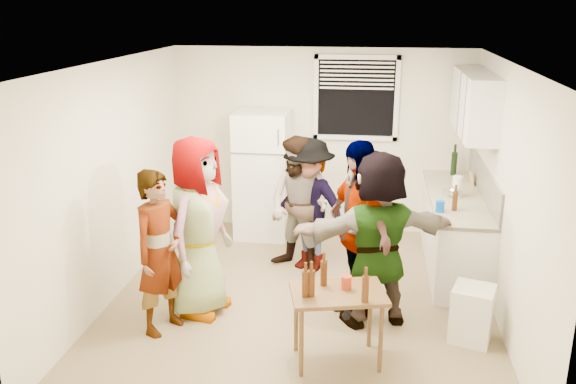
% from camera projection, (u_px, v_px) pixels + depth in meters
% --- Properties ---
extents(room, '(4.00, 4.50, 2.50)m').
position_uv_depth(room, '(301.00, 300.00, 6.54)').
color(room, silver).
rests_on(room, ground).
extents(window, '(1.12, 0.10, 1.06)m').
position_uv_depth(window, '(356.00, 98.00, 8.01)').
color(window, white).
rests_on(window, room).
extents(refrigerator, '(0.70, 0.70, 1.70)m').
position_uv_depth(refrigerator, '(263.00, 174.00, 8.16)').
color(refrigerator, white).
rests_on(refrigerator, ground).
extents(counter_lower, '(0.60, 2.20, 0.86)m').
position_uv_depth(counter_lower, '(454.00, 232.00, 7.26)').
color(counter_lower, white).
rests_on(counter_lower, ground).
extents(countertop, '(0.64, 2.22, 0.04)m').
position_uv_depth(countertop, '(457.00, 197.00, 7.13)').
color(countertop, '#B9B092').
rests_on(countertop, counter_lower).
extents(backsplash, '(0.03, 2.20, 0.36)m').
position_uv_depth(backsplash, '(484.00, 181.00, 7.03)').
color(backsplash, '#ACA89D').
rests_on(backsplash, countertop).
extents(upper_cabinets, '(0.34, 1.60, 0.70)m').
position_uv_depth(upper_cabinets, '(474.00, 103.00, 6.98)').
color(upper_cabinets, white).
rests_on(upper_cabinets, room).
extents(kettle, '(0.25, 0.22, 0.18)m').
position_uv_depth(kettle, '(454.00, 197.00, 7.05)').
color(kettle, silver).
rests_on(kettle, countertop).
extents(paper_towel, '(0.11, 0.11, 0.25)m').
position_uv_depth(paper_towel, '(456.00, 197.00, 7.06)').
color(paper_towel, white).
rests_on(paper_towel, countertop).
extents(wine_bottle, '(0.08, 0.08, 0.30)m').
position_uv_depth(wine_bottle, '(453.00, 175.00, 7.95)').
color(wine_bottle, black).
rests_on(wine_bottle, countertop).
extents(beer_bottle_counter, '(0.06, 0.06, 0.21)m').
position_uv_depth(beer_bottle_counter, '(454.00, 210.00, 6.60)').
color(beer_bottle_counter, '#47230C').
rests_on(beer_bottle_counter, countertop).
extents(blue_cup, '(0.09, 0.09, 0.12)m').
position_uv_depth(blue_cup, '(440.00, 212.00, 6.55)').
color(blue_cup, blue).
rests_on(blue_cup, countertop).
extents(picture_frame, '(0.02, 0.18, 0.15)m').
position_uv_depth(picture_frame, '(472.00, 179.00, 7.51)').
color(picture_frame, tan).
rests_on(picture_frame, countertop).
extents(trash_bin, '(0.45, 0.45, 0.54)m').
position_uv_depth(trash_bin, '(472.00, 316.00, 5.70)').
color(trash_bin, silver).
rests_on(trash_bin, ground).
extents(serving_table, '(0.91, 0.71, 0.68)m').
position_uv_depth(serving_table, '(336.00, 360.00, 5.44)').
color(serving_table, brown).
rests_on(serving_table, ground).
extents(beer_bottle_table, '(0.06, 0.06, 0.23)m').
position_uv_depth(beer_bottle_table, '(311.00, 296.00, 5.16)').
color(beer_bottle_table, '#47230C').
rests_on(beer_bottle_table, serving_table).
extents(red_cup, '(0.09, 0.09, 0.12)m').
position_uv_depth(red_cup, '(346.00, 289.00, 5.28)').
color(red_cup, '#A83215').
rests_on(red_cup, serving_table).
extents(guest_grey, '(2.00, 1.32, 0.59)m').
position_uv_depth(guest_grey, '(202.00, 310.00, 6.33)').
color(guest_grey, '#959595').
rests_on(guest_grey, ground).
extents(guest_stripe, '(1.71, 1.22, 0.39)m').
position_uv_depth(guest_stripe, '(165.00, 328.00, 5.97)').
color(guest_stripe, '#141933').
rests_on(guest_stripe, ground).
extents(guest_back_left, '(1.48, 1.80, 0.61)m').
position_uv_depth(guest_back_left, '(299.00, 270.00, 7.26)').
color(guest_back_left, '#4E3327').
rests_on(guest_back_left, ground).
extents(guest_back_right, '(1.71, 1.90, 0.59)m').
position_uv_depth(guest_back_right, '(308.00, 268.00, 7.32)').
color(guest_back_right, '#3C3B40').
rests_on(guest_back_right, ground).
extents(guest_black, '(2.11, 1.85, 0.44)m').
position_uv_depth(guest_black, '(355.00, 311.00, 6.30)').
color(guest_black, black).
rests_on(guest_black, ground).
extents(guest_orange, '(2.12, 2.19, 0.52)m').
position_uv_depth(guest_orange, '(374.00, 321.00, 6.11)').
color(guest_orange, '#D2803E').
rests_on(guest_orange, ground).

